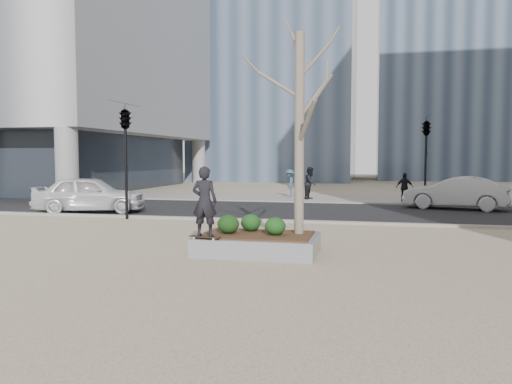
% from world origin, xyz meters
% --- Properties ---
extents(ground, '(120.00, 120.00, 0.00)m').
position_xyz_m(ground, '(0.00, 0.00, 0.00)').
color(ground, tan).
rests_on(ground, ground).
extents(street, '(60.00, 8.00, 0.02)m').
position_xyz_m(street, '(0.00, 10.00, 0.01)').
color(street, black).
rests_on(street, ground).
extents(far_sidewalk, '(60.00, 6.00, 0.02)m').
position_xyz_m(far_sidewalk, '(0.00, 17.00, 0.01)').
color(far_sidewalk, gray).
rests_on(far_sidewalk, ground).
extents(planter, '(3.00, 2.00, 0.45)m').
position_xyz_m(planter, '(1.00, 0.00, 0.23)').
color(planter, gray).
rests_on(planter, ground).
extents(planter_mulch, '(2.70, 1.70, 0.04)m').
position_xyz_m(planter_mulch, '(1.00, 0.00, 0.47)').
color(planter_mulch, '#382314').
rests_on(planter_mulch, planter).
extents(sycamore_tree, '(2.80, 2.80, 6.60)m').
position_xyz_m(sycamore_tree, '(2.00, 0.30, 3.79)').
color(sycamore_tree, gray).
rests_on(sycamore_tree, planter_mulch).
extents(shrub_left, '(0.55, 0.55, 0.47)m').
position_xyz_m(shrub_left, '(0.26, -0.11, 0.72)').
color(shrub_left, '#183811').
rests_on(shrub_left, planter_mulch).
extents(shrub_middle, '(0.52, 0.52, 0.44)m').
position_xyz_m(shrub_middle, '(0.72, 0.42, 0.71)').
color(shrub_middle, '#113814').
rests_on(shrub_middle, planter_mulch).
extents(shrub_right, '(0.52, 0.52, 0.44)m').
position_xyz_m(shrub_right, '(1.47, -0.10, 0.71)').
color(shrub_right, '#143E13').
rests_on(shrub_right, planter_mulch).
extents(skateboard, '(0.80, 0.31, 0.08)m').
position_xyz_m(skateboard, '(-0.10, -0.88, 0.49)').
color(skateboard, black).
rests_on(skateboard, planter).
extents(skateboarder, '(0.62, 0.41, 1.68)m').
position_xyz_m(skateboarder, '(-0.10, -0.88, 1.36)').
color(skateboarder, black).
rests_on(skateboarder, skateboard).
extents(police_car, '(5.01, 3.23, 1.59)m').
position_xyz_m(police_car, '(-8.10, 7.27, 0.81)').
color(police_car, white).
rests_on(police_car, street).
extents(car_silver, '(4.83, 2.70, 1.51)m').
position_xyz_m(car_silver, '(7.61, 12.27, 0.77)').
color(car_silver, gray).
rests_on(car_silver, street).
extents(pedestrian_a, '(0.90, 1.04, 1.83)m').
position_xyz_m(pedestrian_a, '(0.44, 16.22, 0.94)').
color(pedestrian_a, black).
rests_on(pedestrian_a, far_sidewalk).
extents(pedestrian_b, '(0.68, 1.11, 1.66)m').
position_xyz_m(pedestrian_b, '(-0.97, 17.54, 0.85)').
color(pedestrian_b, '#374F63').
rests_on(pedestrian_b, far_sidewalk).
extents(pedestrian_c, '(0.99, 0.65, 1.56)m').
position_xyz_m(pedestrian_c, '(5.56, 15.53, 0.80)').
color(pedestrian_c, black).
rests_on(pedestrian_c, far_sidewalk).
extents(traffic_light_near, '(0.60, 2.48, 4.50)m').
position_xyz_m(traffic_light_near, '(-5.50, 5.60, 2.25)').
color(traffic_light_near, black).
rests_on(traffic_light_near, ground).
extents(traffic_light_far, '(0.60, 2.48, 4.50)m').
position_xyz_m(traffic_light_far, '(6.50, 14.60, 2.25)').
color(traffic_light_far, black).
rests_on(traffic_light_far, ground).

